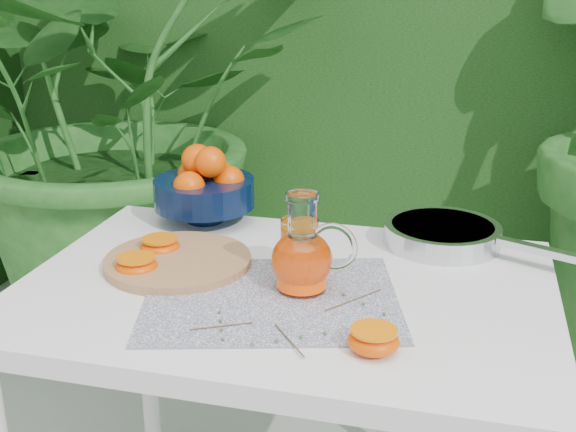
% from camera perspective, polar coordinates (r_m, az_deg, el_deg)
% --- Properties ---
extents(potted_plant_left, '(2.35, 2.35, 1.66)m').
position_cam_1_polar(potted_plant_left, '(2.68, -12.95, 8.31)').
color(potted_plant_left, '#1E581E').
rests_on(potted_plant_left, ground).
extents(white_table, '(1.00, 0.70, 0.75)m').
position_cam_1_polar(white_table, '(1.41, -0.21, -8.41)').
color(white_table, white).
rests_on(white_table, ground).
extents(placemat, '(0.53, 0.46, 0.00)m').
position_cam_1_polar(placemat, '(1.31, -1.33, -6.50)').
color(placemat, '#0C1243').
rests_on(placemat, white_table).
extents(cutting_board, '(0.36, 0.36, 0.02)m').
position_cam_1_polar(cutting_board, '(1.46, -8.69, -3.56)').
color(cutting_board, '#A7774B').
rests_on(cutting_board, white_table).
extents(fruit_bowl, '(0.28, 0.28, 0.18)m').
position_cam_1_polar(fruit_bowl, '(1.68, -6.58, 2.35)').
color(fruit_bowl, black).
rests_on(fruit_bowl, white_table).
extents(juice_pitcher, '(0.16, 0.12, 0.19)m').
position_cam_1_polar(juice_pitcher, '(1.32, 1.20, -3.26)').
color(juice_pitcher, white).
rests_on(juice_pitcher, white_table).
extents(juice_tumbler, '(0.10, 0.10, 0.11)m').
position_cam_1_polar(juice_tumbler, '(1.39, 0.91, -2.50)').
color(juice_tumbler, white).
rests_on(juice_tumbler, white_table).
extents(saute_pan, '(0.45, 0.33, 0.05)m').
position_cam_1_polar(saute_pan, '(1.58, 12.21, -1.37)').
color(saute_pan, silver).
rests_on(saute_pan, white_table).
extents(orange_halves, '(0.58, 0.38, 0.04)m').
position_cam_1_polar(orange_halves, '(1.35, -6.05, -5.01)').
color(orange_halves, '#F86602').
rests_on(orange_halves, white_table).
extents(thyme_sprigs, '(0.31, 0.27, 0.01)m').
position_cam_1_polar(thyme_sprigs, '(1.23, 0.36, -8.20)').
color(thyme_sprigs, brown).
rests_on(thyme_sprigs, white_table).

